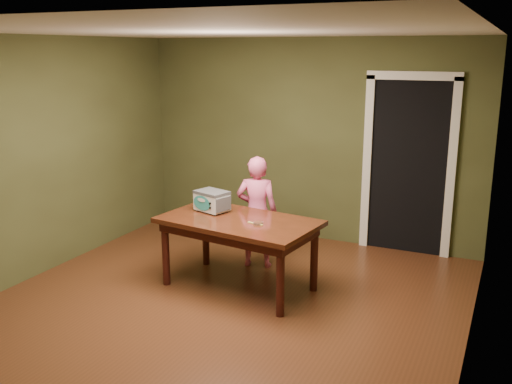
{
  "coord_description": "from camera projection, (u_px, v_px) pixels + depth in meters",
  "views": [
    {
      "loc": [
        2.47,
        -4.41,
        2.45
      ],
      "look_at": [
        -0.04,
        1.0,
        0.95
      ],
      "focal_mm": 40.0,
      "sensor_mm": 36.0,
      "label": 1
    }
  ],
  "objects": [
    {
      "name": "floor",
      "position": [
        216.0,
        311.0,
        5.49
      ],
      "size": [
        5.0,
        5.0,
        0.0
      ],
      "primitive_type": "plane",
      "color": "#562C18",
      "rests_on": "ground"
    },
    {
      "name": "child",
      "position": [
        257.0,
        212.0,
        6.49
      ],
      "size": [
        0.53,
        0.41,
        1.29
      ],
      "primitive_type": "imported",
      "rotation": [
        0.0,
        0.0,
        3.38
      ],
      "color": "#E96091",
      "rests_on": "floor"
    },
    {
      "name": "toy_oven",
      "position": [
        212.0,
        200.0,
        6.12
      ],
      "size": [
        0.41,
        0.33,
        0.23
      ],
      "rotation": [
        0.0,
        0.0,
        -0.3
      ],
      "color": "#4C4F54",
      "rests_on": "dining_table"
    },
    {
      "name": "baking_pan",
      "position": [
        258.0,
        223.0,
        5.69
      ],
      "size": [
        0.1,
        0.1,
        0.02
      ],
      "color": "silver",
      "rests_on": "dining_table"
    },
    {
      "name": "spatula",
      "position": [
        255.0,
        224.0,
        5.7
      ],
      "size": [
        0.18,
        0.06,
        0.01
      ],
      "primitive_type": "cube",
      "rotation": [
        0.0,
        0.0,
        -0.21
      ],
      "color": "#D6C45D",
      "rests_on": "dining_table"
    },
    {
      "name": "room_shell",
      "position": [
        213.0,
        135.0,
        5.07
      ],
      "size": [
        4.52,
        5.02,
        2.61
      ],
      "color": "#4C532C",
      "rests_on": "ground"
    },
    {
      "name": "doorway",
      "position": [
        413.0,
        163.0,
        7.15
      ],
      "size": [
        1.1,
        0.66,
        2.25
      ],
      "color": "black",
      "rests_on": "ground"
    },
    {
      "name": "dining_table",
      "position": [
        239.0,
        229.0,
        5.88
      ],
      "size": [
        1.7,
        1.1,
        0.75
      ],
      "rotation": [
        0.0,
        0.0,
        -0.13
      ],
      "color": "#38180C",
      "rests_on": "floor"
    }
  ]
}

